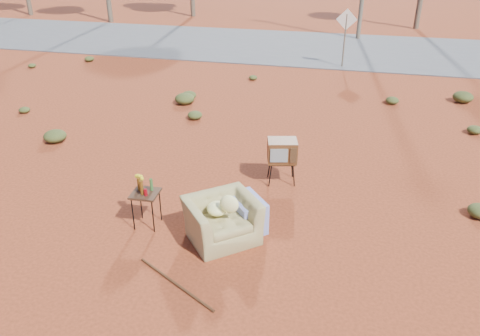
# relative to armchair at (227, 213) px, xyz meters

# --- Properties ---
(ground) EXTENTS (140.00, 140.00, 0.00)m
(ground) POSITION_rel_armchair_xyz_m (-0.08, -0.09, -0.47)
(ground) COLOR #963A1E
(ground) RESTS_ON ground
(highway) EXTENTS (140.00, 7.00, 0.04)m
(highway) POSITION_rel_armchair_xyz_m (-0.08, 14.91, -0.45)
(highway) COLOR #565659
(highway) RESTS_ON ground
(armchair) EXTENTS (1.45, 1.53, 1.01)m
(armchair) POSITION_rel_armchair_xyz_m (0.00, 0.00, 0.00)
(armchair) COLOR #958651
(armchair) RESTS_ON ground
(tv_unit) EXTENTS (0.69, 0.60, 0.96)m
(tv_unit) POSITION_rel_armchair_xyz_m (0.60, 2.18, 0.24)
(tv_unit) COLOR black
(tv_unit) RESTS_ON ground
(side_table) EXTENTS (0.49, 0.49, 0.95)m
(side_table) POSITION_rel_armchair_xyz_m (-1.52, 0.02, 0.22)
(side_table) COLOR #3D2616
(side_table) RESTS_ON ground
(rusty_bar) EXTENTS (1.48, 0.87, 0.04)m
(rusty_bar) POSITION_rel_armchair_xyz_m (-0.43, -1.41, -0.45)
(rusty_bar) COLOR #532C16
(rusty_bar) RESTS_ON ground
(road_sign) EXTENTS (0.78, 0.06, 2.19)m
(road_sign) POSITION_rel_armchair_xyz_m (1.42, 11.91, 1.03)
(road_sign) COLOR brown
(road_sign) RESTS_ON ground
(scrub_patch) EXTENTS (17.49, 8.07, 0.33)m
(scrub_patch) POSITION_rel_armchair_xyz_m (-0.90, 4.32, -0.33)
(scrub_patch) COLOR #454A20
(scrub_patch) RESTS_ON ground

